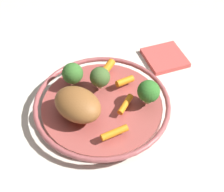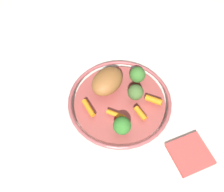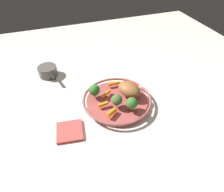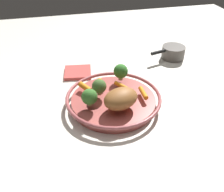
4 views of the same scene
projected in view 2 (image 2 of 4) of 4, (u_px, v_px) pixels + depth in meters
ground_plane at (119, 107)px, 0.98m from camera, size 2.22×2.22×0.00m
serving_bowl at (120, 103)px, 0.96m from camera, size 0.35×0.35×0.04m
roast_chicken_piece at (107, 81)px, 0.94m from camera, size 0.13×0.15×0.07m
baby_carrot_center at (140, 113)px, 0.90m from camera, size 0.05×0.02×0.02m
baby_carrot_right at (154, 100)px, 0.93m from camera, size 0.06×0.05×0.03m
baby_carrot_left at (116, 114)px, 0.90m from camera, size 0.06×0.05×0.02m
baby_carrot_near_rim at (89, 108)px, 0.91m from camera, size 0.07×0.02×0.02m
broccoli_floret_mid at (137, 75)px, 0.95m from camera, size 0.06×0.06×0.06m
broccoli_floret_edge at (122, 126)px, 0.84m from camera, size 0.06×0.06×0.07m
broccoli_floret_small at (136, 92)px, 0.91m from camera, size 0.05×0.05×0.06m
dish_towel at (190, 154)px, 0.87m from camera, size 0.13×0.13×0.01m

